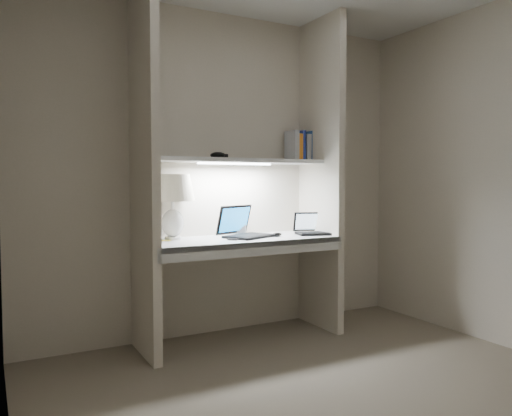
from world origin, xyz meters
TOP-DOWN VIEW (x-y plane):
  - floor at (0.00, 0.00)m, footprint 3.20×3.00m
  - back_wall at (0.00, 1.50)m, footprint 3.20×0.01m
  - alcove_panel_left at (-0.73, 1.23)m, footprint 0.06×0.55m
  - alcove_panel_right at (0.73, 1.23)m, footprint 0.06×0.55m
  - desk at (0.00, 1.23)m, footprint 1.40×0.55m
  - desk_apron at (0.00, 0.96)m, footprint 1.46×0.03m
  - shelf at (0.00, 1.32)m, footprint 1.40×0.36m
  - strip_light at (0.00, 1.32)m, footprint 0.60×0.04m
  - table_lamp at (-0.48, 1.38)m, footprint 0.32×0.32m
  - laptop_main at (0.05, 1.28)m, footprint 0.45×0.42m
  - laptop_netbook at (0.63, 1.19)m, footprint 0.33×0.30m
  - speaker at (0.09, 1.45)m, footprint 0.11×0.09m
  - mouse at (0.28, 1.17)m, footprint 0.09×0.06m
  - cable_coil at (-0.09, 1.16)m, footprint 0.12×0.12m
  - sticky_note at (-0.55, 1.32)m, footprint 0.08×0.08m
  - book_row at (0.64, 1.38)m, footprint 0.23×0.16m
  - shelf_box at (-0.64, 1.37)m, footprint 0.08×0.07m
  - shelf_gadget at (-0.11, 1.40)m, footprint 0.14×0.11m

SIDE VIEW (x-z plane):
  - floor at x=0.00m, z-range -0.01..0.01m
  - desk_apron at x=0.00m, z-range 0.67..0.77m
  - desk at x=0.00m, z-range 0.73..0.77m
  - sticky_note at x=-0.55m, z-range 0.77..0.77m
  - cable_coil at x=-0.09m, z-range 0.77..0.78m
  - mouse at x=0.28m, z-range 0.77..0.80m
  - laptop_netbook at x=0.63m, z-range 0.72..0.90m
  - laptop_main at x=0.05m, z-range 0.70..0.94m
  - speaker at x=0.09m, z-range 0.77..0.91m
  - table_lamp at x=-0.48m, z-range 0.85..1.33m
  - back_wall at x=0.00m, z-range 0.00..2.50m
  - alcove_panel_left at x=-0.73m, z-range 0.00..2.50m
  - alcove_panel_right at x=0.73m, z-range 0.00..2.50m
  - strip_light at x=0.00m, z-range 1.32..1.34m
  - shelf at x=0.00m, z-range 1.34..1.36m
  - shelf_gadget at x=-0.11m, z-range 1.37..1.42m
  - shelf_box at x=-0.64m, z-range 1.36..1.48m
  - book_row at x=0.64m, z-range 1.36..1.60m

